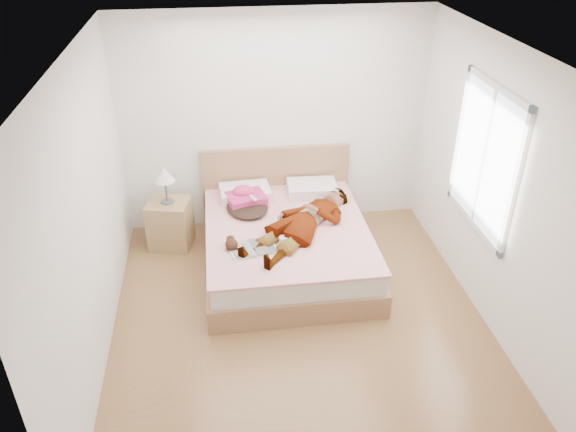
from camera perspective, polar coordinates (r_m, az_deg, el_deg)
The scene contains 11 objects.
ground at distance 5.61m, azimuth 1.18°, elevation -10.58°, with size 4.00×4.00×0.00m, color #502B19.
woman at distance 5.99m, azimuth 1.54°, elevation -0.22°, with size 0.64×1.71×0.24m, color white.
hair at distance 6.36m, azimuth -4.18°, elevation 0.88°, with size 0.45×0.56×0.08m, color black.
phone at distance 6.25m, azimuth -3.56°, elevation 1.84°, with size 0.05×0.10×0.01m, color silver.
room_shell at distance 5.55m, azimuth 19.36°, elevation 5.52°, with size 4.00×4.00×4.00m.
bed at distance 6.26m, azimuth -0.23°, elevation -2.50°, with size 1.80×2.08×1.00m.
towel at distance 6.46m, azimuth -4.32°, elevation 1.84°, with size 0.49×0.43×0.22m.
magazine at distance 5.70m, azimuth -3.59°, elevation -3.32°, with size 0.54×0.42×0.03m.
coffee_mug at distance 5.72m, azimuth -0.43°, elevation -2.59°, with size 0.14×0.10×0.10m.
plush_toy at distance 5.71m, azimuth -5.78°, elevation -2.77°, with size 0.14×0.20×0.11m.
nightstand at distance 6.67m, azimuth -11.92°, elevation -0.41°, with size 0.55×0.51×1.01m.
Camera 1 is at (-0.68, -4.18, 3.68)m, focal length 35.00 mm.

